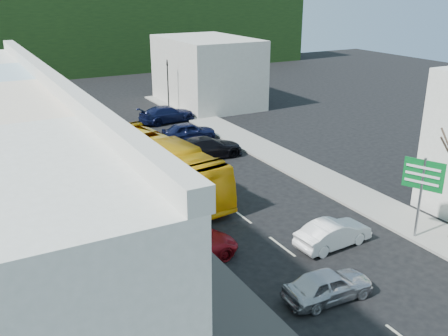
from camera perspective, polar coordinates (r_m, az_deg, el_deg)
ground at (r=25.11m, az=6.64°, el=-8.90°), size 120.00×120.00×0.00m
sidewalk_left at (r=30.76m, az=-16.08°, el=-3.77°), size 3.00×52.00×0.15m
sidewalk_right at (r=36.53m, az=7.35°, el=0.72°), size 3.00×52.00×0.15m
distant_block_right at (r=54.12m, az=-1.97°, el=10.99°), size 8.00×12.00×7.00m
hillside at (r=83.81m, az=-21.42°, el=15.17°), size 80.00×26.00×14.00m
bus at (r=31.10m, az=-7.20°, el=0.10°), size 3.99×11.83×3.10m
car_silver at (r=21.27m, az=11.84°, el=-12.87°), size 4.48×2.00×1.40m
car_white at (r=25.27m, az=12.38°, el=-7.26°), size 4.51×2.08×1.40m
car_red at (r=23.53m, az=-4.00°, el=-8.99°), size 4.66×2.05×1.40m
car_black_near at (r=37.09m, az=-1.98°, el=2.20°), size 4.54×1.93×1.40m
car_navy_mid at (r=41.49m, az=-4.05°, el=4.13°), size 4.54×2.17×1.40m
car_navy_far at (r=47.25m, az=-6.51°, el=6.05°), size 4.68×2.34×1.40m
pedestrian_left at (r=22.24m, az=-10.18°, el=-10.26°), size 0.46×0.64×1.70m
direction_sign at (r=26.56m, az=21.47°, el=-3.36°), size 1.70×2.12×4.35m
traffic_signal at (r=50.80m, az=-6.42°, el=9.27°), size 1.23×1.40×5.25m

